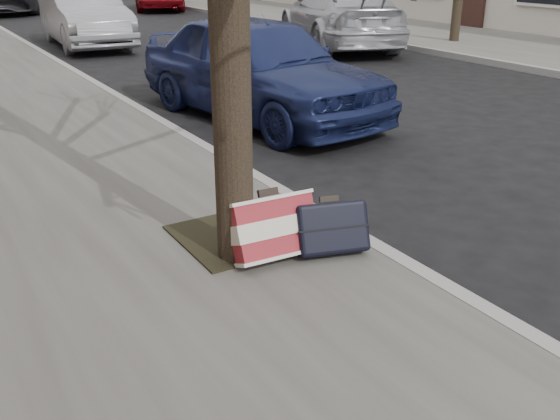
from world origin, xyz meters
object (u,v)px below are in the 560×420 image
car_near_front (259,67)px  car_near_mid (85,16)px  suitcase_red (274,228)px  suitcase_navy (331,227)px

car_near_front → car_near_mid: bearing=83.0°
suitcase_red → car_near_front: bearing=65.0°
suitcase_red → car_near_front: 4.29m
suitcase_navy → car_near_mid: bearing=99.3°
car_near_mid → car_near_front: bearing=-85.6°
suitcase_red → car_near_front: car_near_front is taller
suitcase_navy → car_near_front: car_near_front is taller
suitcase_navy → suitcase_red: bearing=176.6°
suitcase_red → car_near_mid: size_ratio=0.14×
suitcase_red → car_near_mid: (1.96, 11.59, 0.32)m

